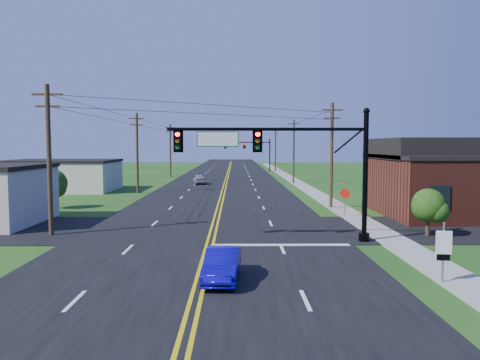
{
  "coord_description": "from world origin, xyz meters",
  "views": [
    {
      "loc": [
        1.56,
        -17.87,
        5.42
      ],
      "look_at": [
        1.85,
        10.0,
        3.34
      ],
      "focal_mm": 35.0,
      "sensor_mm": 36.0,
      "label": 1
    }
  ],
  "objects_px": {
    "stop_sign": "(345,196)",
    "signal_mast_far": "(249,149)",
    "route_sign": "(444,248)",
    "signal_mast_main": "(285,157)",
    "blue_car": "(222,265)"
  },
  "relations": [
    {
      "from": "route_sign",
      "to": "stop_sign",
      "type": "xyz_separation_m",
      "value": [
        0.15,
        17.0,
        0.16
      ]
    },
    {
      "from": "signal_mast_far",
      "to": "stop_sign",
      "type": "relative_size",
      "value": 5.01
    },
    {
      "from": "signal_mast_far",
      "to": "signal_mast_main",
      "type": "bearing_deg",
      "value": -90.08
    },
    {
      "from": "signal_mast_far",
      "to": "stop_sign",
      "type": "xyz_separation_m",
      "value": [
        5.39,
        -63.02,
        -2.97
      ]
    },
    {
      "from": "blue_car",
      "to": "stop_sign",
      "type": "xyz_separation_m",
      "value": [
        8.79,
        16.49,
        0.96
      ]
    },
    {
      "from": "signal_mast_main",
      "to": "blue_car",
      "type": "distance_m",
      "value": 9.18
    },
    {
      "from": "signal_mast_far",
      "to": "route_sign",
      "type": "distance_m",
      "value": 80.25
    },
    {
      "from": "signal_mast_main",
      "to": "blue_car",
      "type": "xyz_separation_m",
      "value": [
        -3.3,
        -7.51,
        -4.13
      ]
    },
    {
      "from": "signal_mast_main",
      "to": "route_sign",
      "type": "relative_size",
      "value": 4.64
    },
    {
      "from": "signal_mast_far",
      "to": "route_sign",
      "type": "bearing_deg",
      "value": -86.26
    },
    {
      "from": "signal_mast_main",
      "to": "route_sign",
      "type": "xyz_separation_m",
      "value": [
        5.33,
        -8.02,
        -3.33
      ]
    },
    {
      "from": "stop_sign",
      "to": "route_sign",
      "type": "bearing_deg",
      "value": -71.66
    },
    {
      "from": "signal_mast_far",
      "to": "stop_sign",
      "type": "height_order",
      "value": "signal_mast_far"
    },
    {
      "from": "signal_mast_main",
      "to": "route_sign",
      "type": "height_order",
      "value": "signal_mast_main"
    },
    {
      "from": "stop_sign",
      "to": "signal_mast_far",
      "type": "bearing_deg",
      "value": 113.75
    }
  ]
}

